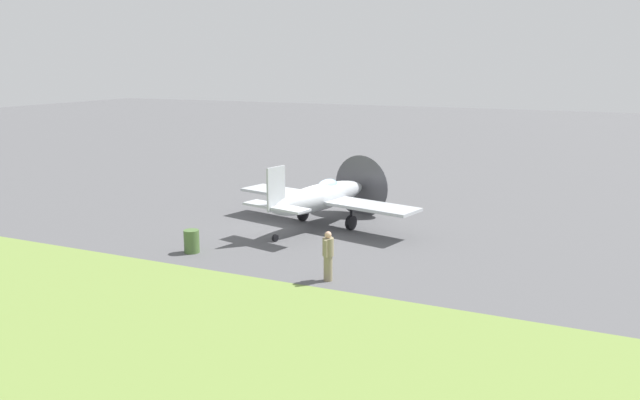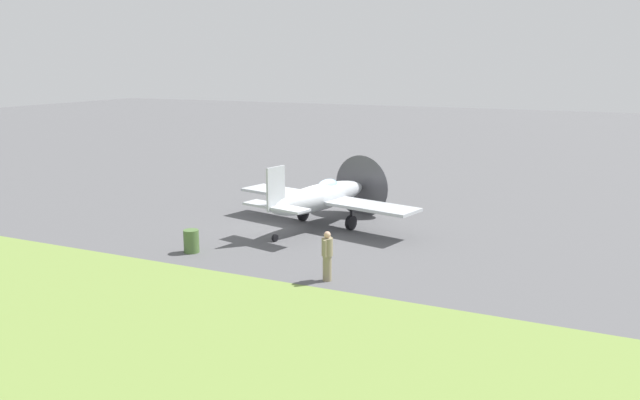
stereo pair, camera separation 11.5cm
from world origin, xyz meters
TOP-DOWN VIEW (x-y plane):
  - ground_plane at (0.00, 0.00)m, footprint 160.00×160.00m
  - grass_verge at (0.00, -12.26)m, footprint 120.00×11.00m
  - airplane_lead at (0.62, 0.60)m, footprint 9.22×7.38m
  - ground_crew_chief at (3.89, -5.99)m, footprint 0.38×0.63m
  - fuel_drum at (-2.28, -5.23)m, footprint 0.60×0.60m

SIDE VIEW (x-z plane):
  - ground_plane at x=0.00m, z-range 0.00..0.00m
  - grass_verge at x=0.00m, z-range 0.00..0.01m
  - fuel_drum at x=-2.28m, z-range 0.00..0.90m
  - ground_crew_chief at x=3.89m, z-range 0.05..1.78m
  - airplane_lead at x=0.62m, z-range -0.27..3.00m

